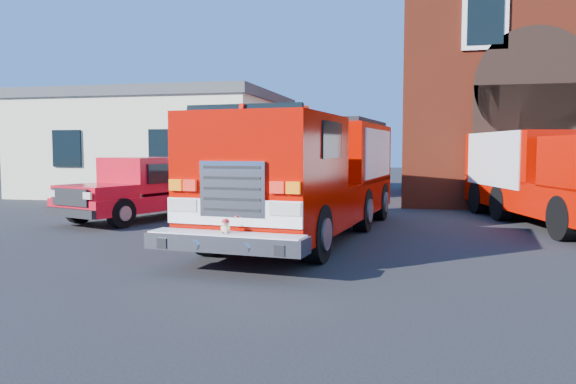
% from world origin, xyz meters
% --- Properties ---
extents(ground, '(100.00, 100.00, 0.00)m').
position_xyz_m(ground, '(0.00, 0.00, 0.00)').
color(ground, black).
rests_on(ground, ground).
extents(side_building, '(10.20, 8.20, 4.35)m').
position_xyz_m(side_building, '(-9.00, 13.00, 2.20)').
color(side_building, '#EBE8C2').
rests_on(side_building, ground).
extents(fire_engine, '(3.42, 9.16, 2.76)m').
position_xyz_m(fire_engine, '(-0.38, 2.69, 1.43)').
color(fire_engine, black).
rests_on(fire_engine, ground).
extents(pickup_truck, '(3.60, 5.67, 1.75)m').
position_xyz_m(pickup_truck, '(-5.41, 4.63, 0.83)').
color(pickup_truck, black).
rests_on(pickup_truck, ground).
extents(secondary_truck, '(4.08, 7.91, 2.46)m').
position_xyz_m(secondary_truck, '(5.44, 5.86, 1.34)').
color(secondary_truck, black).
rests_on(secondary_truck, ground).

